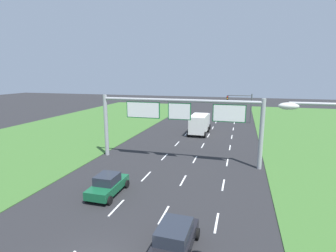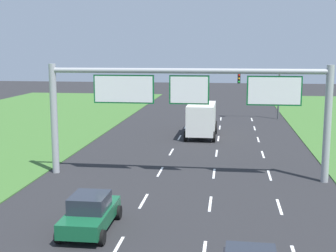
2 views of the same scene
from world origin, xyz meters
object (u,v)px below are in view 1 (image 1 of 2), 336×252
at_px(car_lead_silver, 174,240).
at_px(box_truck, 200,123).
at_px(car_near_red, 108,185).
at_px(sign_gantry, 178,116).
at_px(traffic_light_mast, 241,103).

distance_m(car_lead_silver, box_truck, 29.04).
relative_size(car_near_red, sign_gantry, 0.24).
relative_size(car_near_red, traffic_light_mast, 0.74).
height_order(car_lead_silver, sign_gantry, sign_gantry).
bearing_deg(car_lead_silver, box_truck, 97.67).
height_order(car_near_red, traffic_light_mast, traffic_light_mast).
xyz_separation_m(car_lead_silver, box_truck, (-3.17, 28.86, 0.85)).
relative_size(box_truck, sign_gantry, 0.43).
bearing_deg(car_lead_silver, traffic_light_mast, 87.27).
xyz_separation_m(sign_gantry, traffic_light_mast, (6.17, 25.71, -1.08)).
distance_m(box_truck, traffic_light_mast, 13.07).
bearing_deg(car_near_red, box_truck, 81.07).
height_order(box_truck, sign_gantry, sign_gantry).
distance_m(car_near_red, box_truck, 23.81).
relative_size(car_lead_silver, traffic_light_mast, 0.78).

